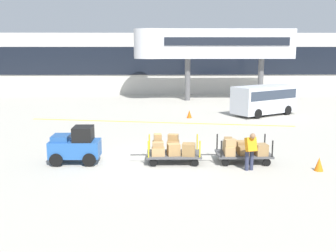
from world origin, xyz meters
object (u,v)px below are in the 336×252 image
Objects in this scene: safety_cone_far at (189,114)px; safety_cone_near at (319,164)px; baggage_tug at (76,146)px; baggage_handler at (250,150)px; shuttle_van at (264,98)px; baggage_cart_middle at (243,150)px; baggage_cart_lead at (173,149)px.

safety_cone_near is at bearing -70.49° from safety_cone_far.
safety_cone_far is at bearing 62.91° from baggage_tug.
baggage_handler is 2.84× the size of safety_cone_far.
shuttle_van is at bearing 73.79° from baggage_handler.
baggage_tug reaches higher than baggage_cart_middle.
baggage_cart_lead reaches higher than baggage_cart_middle.
shuttle_van reaches higher than safety_cone_far.
baggage_tug is 16.39m from shuttle_van.
baggage_cart_lead is at bearing -119.72° from shuttle_van.
baggage_tug reaches higher than baggage_handler.
shuttle_van is 13.49m from safety_cone_near.
baggage_cart_middle is 1.24m from baggage_handler.
baggage_tug is at bearing 179.70° from baggage_cart_middle.
safety_cone_far is (5.60, 10.94, -0.48)m from baggage_tug.
baggage_cart_lead is (4.14, -0.02, -0.17)m from baggage_tug.
baggage_handler reaches higher than safety_cone_near.
baggage_tug is 12.30m from safety_cone_far.
shuttle_van is at bearing 85.24° from safety_cone_near.
shuttle_van is (3.91, 12.13, 0.69)m from baggage_cart_middle.
safety_cone_far is at bearing 97.40° from baggage_handler.
baggage_tug reaches higher than baggage_cart_lead.
shuttle_van is at bearing 72.15° from baggage_cart_middle.
baggage_cart_middle is at bearing 155.39° from safety_cone_near.
baggage_handler is 12.30m from safety_cone_far.
baggage_handler is at bearing -88.52° from baggage_cart_middle.
shuttle_van is at bearing 47.56° from baggage_tug.
baggage_cart_lead is 5.46× the size of safety_cone_far.
baggage_handler is 13.89m from shuttle_van.
baggage_cart_lead is 13.97m from shuttle_van.
baggage_cart_middle is 5.46× the size of safety_cone_far.
safety_cone_near is at bearing -7.54° from baggage_tug.
shuttle_van reaches higher than safety_cone_near.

